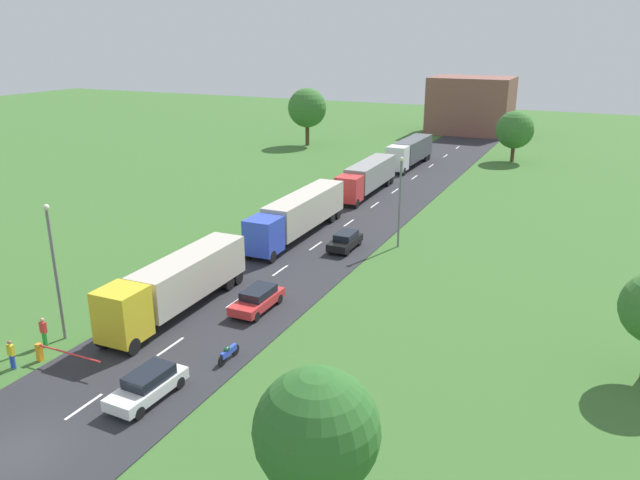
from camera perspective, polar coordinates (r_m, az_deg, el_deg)
name	(u,v)px	position (r m, az deg, el deg)	size (l,w,h in m)	color
ground_plane	(19,453)	(31.10, -26.13, -17.32)	(280.00, 280.00, 0.00)	#3D6B2D
road	(285,268)	(47.81, -3.27, -2.57)	(10.00, 140.00, 0.06)	#2B2B30
lane_marking_centre	(260,284)	(44.76, -5.55, -4.10)	(0.16, 123.49, 0.01)	white
truck_lead	(177,283)	(40.63, -13.09, -3.86)	(2.68, 12.75, 3.57)	yellow
truck_second	(299,214)	(54.49, -1.99, 2.46)	(2.64, 15.04, 3.59)	blue
truck_third	(367,176)	(69.52, 4.41, 5.91)	(2.75, 13.42, 3.44)	red
truck_fourth	(410,151)	(84.93, 8.34, 8.15)	(2.62, 12.72, 3.56)	white
car_lead	(148,385)	(32.30, -15.67, -12.79)	(1.90, 4.39, 1.46)	white
car_second	(257,299)	(40.55, -5.81, -5.45)	(1.84, 4.41, 1.43)	red
car_third	(345,241)	(51.50, 2.35, -0.05)	(1.79, 4.16, 1.43)	black
motorcycle_courier	(229,352)	(34.91, -8.46, -10.26)	(0.28, 1.94, 0.91)	black
barrier_gate	(49,353)	(37.29, -23.77, -9.52)	(4.64, 0.28, 1.05)	orange
person_lead	(44,331)	(39.28, -24.22, -7.71)	(0.38, 0.24, 1.80)	green
person_second	(11,354)	(37.60, -26.68, -9.41)	(0.38, 0.22, 1.68)	blue
lamppost_lead	(55,266)	(38.42, -23.36, -2.22)	(0.36, 0.36, 8.29)	slate
lamppost_second	(400,197)	(51.66, 7.41, 3.94)	(0.36, 0.36, 7.73)	slate
tree_oak	(307,108)	(100.39, -1.19, 12.13)	(6.16, 6.16, 9.05)	#513823
tree_birch	(317,431)	(20.30, -0.31, -17.31)	(4.10, 4.10, 7.45)	#513823
tree_maple	(515,130)	(91.47, 17.60, 9.70)	(5.22, 5.22, 7.08)	#513823
distant_building	(471,105)	(116.31, 13.81, 12.01)	(14.11, 10.92, 9.92)	brown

